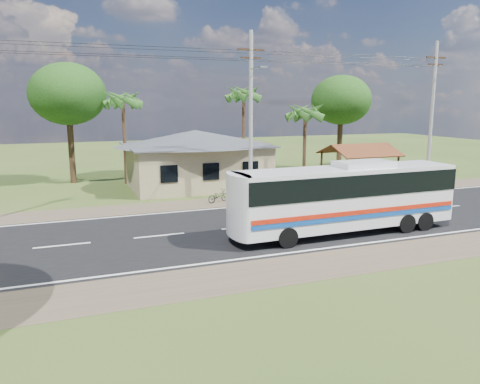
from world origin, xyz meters
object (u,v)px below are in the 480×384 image
object	(u,v)px
motorcycle	(218,196)
person	(346,185)
coach_bus	(347,193)
waiting_shed	(360,151)

from	to	relation	value
motorcycle	person	size ratio (longest dim) A/B	0.93
motorcycle	coach_bus	bearing A→B (deg)	-178.44
coach_bus	motorcycle	bearing A→B (deg)	110.47
coach_bus	motorcycle	xyz separation A→B (m)	(-3.67, 9.31, -1.64)
person	coach_bus	bearing A→B (deg)	60.49
coach_bus	waiting_shed	bearing A→B (deg)	51.57
motorcycle	person	distance (m)	8.85
coach_bus	motorcycle	world-z (taller)	coach_bus
motorcycle	waiting_shed	bearing A→B (deg)	-100.84
waiting_shed	coach_bus	world-z (taller)	coach_bus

